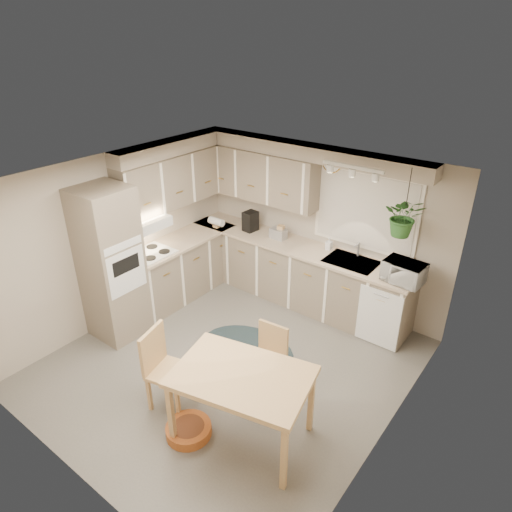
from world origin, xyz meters
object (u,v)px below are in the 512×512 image
(chair_left, at_px, (171,370))
(pet_bed, at_px, (189,430))
(microwave, at_px, (404,270))
(chair_back, at_px, (265,362))
(braided_rug, at_px, (247,350))
(dining_table, at_px, (242,406))

(chair_left, height_order, pet_bed, chair_left)
(chair_left, height_order, microwave, microwave)
(chair_back, xyz_separation_m, braided_rug, (-0.63, 0.45, -0.42))
(pet_bed, xyz_separation_m, microwave, (1.08, 2.80, 1.05))
(chair_left, relative_size, pet_bed, 1.98)
(braided_rug, relative_size, microwave, 2.67)
(braided_rug, relative_size, pet_bed, 2.76)
(chair_left, relative_size, chair_back, 1.13)
(chair_back, bearing_deg, chair_left, 41.98)
(dining_table, height_order, braided_rug, dining_table)
(pet_bed, bearing_deg, braided_rug, 104.38)
(chair_back, height_order, braided_rug, chair_back)
(pet_bed, bearing_deg, dining_table, 34.96)
(chair_left, distance_m, chair_back, 1.06)
(braided_rug, bearing_deg, microwave, 42.99)
(microwave, bearing_deg, braided_rug, -132.55)
(pet_bed, bearing_deg, microwave, 68.85)
(dining_table, height_order, pet_bed, dining_table)
(pet_bed, relative_size, microwave, 0.97)
(chair_left, bearing_deg, pet_bed, 50.17)
(braided_rug, bearing_deg, dining_table, -53.19)
(dining_table, distance_m, pet_bed, 0.68)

